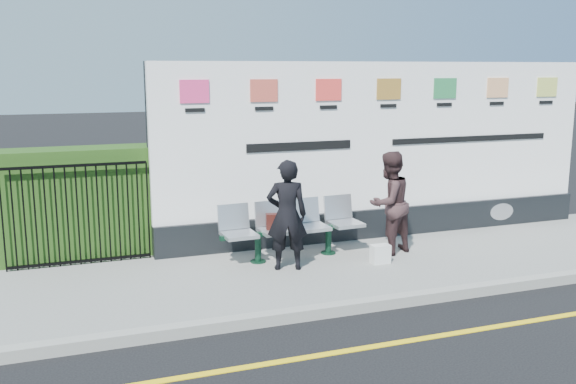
{
  "coord_description": "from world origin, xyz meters",
  "views": [
    {
      "loc": [
        -4.79,
        -5.88,
        3.02
      ],
      "look_at": [
        -1.69,
        2.69,
        1.25
      ],
      "focal_mm": 40.0,
      "sensor_mm": 36.0,
      "label": 1
    }
  ],
  "objects_px": {
    "woman_left": "(287,215)",
    "woman_right": "(389,203)",
    "billboard": "(384,162)",
    "bench": "(294,242)"
  },
  "relations": [
    {
      "from": "billboard",
      "to": "woman_right",
      "type": "xyz_separation_m",
      "value": [
        -0.45,
        -1.02,
        -0.49
      ]
    },
    {
      "from": "woman_left",
      "to": "woman_right",
      "type": "relative_size",
      "value": 0.99
    },
    {
      "from": "bench",
      "to": "woman_right",
      "type": "distance_m",
      "value": 1.62
    },
    {
      "from": "woman_left",
      "to": "bench",
      "type": "bearing_deg",
      "value": -106.38
    },
    {
      "from": "woman_left",
      "to": "woman_right",
      "type": "height_order",
      "value": "woman_right"
    },
    {
      "from": "billboard",
      "to": "woman_left",
      "type": "height_order",
      "value": "billboard"
    },
    {
      "from": "bench",
      "to": "woman_left",
      "type": "relative_size",
      "value": 1.4
    },
    {
      "from": "billboard",
      "to": "woman_left",
      "type": "xyz_separation_m",
      "value": [
        -2.24,
        -1.24,
        -0.49
      ]
    },
    {
      "from": "bench",
      "to": "woman_right",
      "type": "xyz_separation_m",
      "value": [
        1.49,
        -0.27,
        0.57
      ]
    },
    {
      "from": "woman_left",
      "to": "woman_right",
      "type": "xyz_separation_m",
      "value": [
        1.78,
        0.22,
        0.01
      ]
    }
  ]
}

